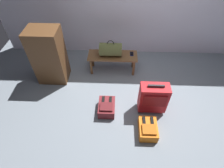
{
  "coord_description": "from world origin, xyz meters",
  "views": [
    {
      "loc": [
        -0.39,
        -2.03,
        2.57
      ],
      "look_at": [
        -0.48,
        0.18,
        0.25
      ],
      "focal_mm": 28.08,
      "sensor_mm": 36.0,
      "label": 1
    }
  ],
  "objects_px": {
    "bench": "(113,57)",
    "duffel_bag_olive": "(111,50)",
    "suitcase_upright_red": "(153,98)",
    "cell_phone": "(132,54)",
    "side_cabinet": "(49,56)",
    "backpack_maroon": "(107,107)",
    "backpack_orange": "(148,129)"
  },
  "relations": [
    {
      "from": "duffel_bag_olive",
      "to": "bench",
      "type": "bearing_deg",
      "value": 0.0
    },
    {
      "from": "cell_phone",
      "to": "suitcase_upright_red",
      "type": "distance_m",
      "value": 1.12
    },
    {
      "from": "duffel_bag_olive",
      "to": "suitcase_upright_red",
      "type": "relative_size",
      "value": 0.71
    },
    {
      "from": "bench",
      "to": "suitcase_upright_red",
      "type": "distance_m",
      "value": 1.24
    },
    {
      "from": "side_cabinet",
      "to": "suitcase_upright_red",
      "type": "bearing_deg",
      "value": -21.43
    },
    {
      "from": "cell_phone",
      "to": "suitcase_upright_red",
      "type": "relative_size",
      "value": 0.23
    },
    {
      "from": "cell_phone",
      "to": "side_cabinet",
      "type": "height_order",
      "value": "side_cabinet"
    },
    {
      "from": "backpack_maroon",
      "to": "side_cabinet",
      "type": "bearing_deg",
      "value": 144.56
    },
    {
      "from": "suitcase_upright_red",
      "to": "bench",
      "type": "bearing_deg",
      "value": 124.83
    },
    {
      "from": "suitcase_upright_red",
      "to": "backpack_orange",
      "type": "distance_m",
      "value": 0.51
    },
    {
      "from": "backpack_maroon",
      "to": "cell_phone",
      "type": "bearing_deg",
      "value": 68.15
    },
    {
      "from": "duffel_bag_olive",
      "to": "cell_phone",
      "type": "xyz_separation_m",
      "value": [
        0.43,
        0.05,
        -0.13
      ]
    },
    {
      "from": "cell_phone",
      "to": "backpack_maroon",
      "type": "distance_m",
      "value": 1.25
    },
    {
      "from": "duffel_bag_olive",
      "to": "suitcase_upright_red",
      "type": "distance_m",
      "value": 1.28
    },
    {
      "from": "suitcase_upright_red",
      "to": "backpack_orange",
      "type": "height_order",
      "value": "suitcase_upright_red"
    },
    {
      "from": "bench",
      "to": "duffel_bag_olive",
      "type": "height_order",
      "value": "duffel_bag_olive"
    },
    {
      "from": "duffel_bag_olive",
      "to": "backpack_orange",
      "type": "distance_m",
      "value": 1.67
    },
    {
      "from": "duffel_bag_olive",
      "to": "backpack_orange",
      "type": "bearing_deg",
      "value": -66.12
    },
    {
      "from": "suitcase_upright_red",
      "to": "backpack_orange",
      "type": "bearing_deg",
      "value": -102.48
    },
    {
      "from": "cell_phone",
      "to": "suitcase_upright_red",
      "type": "xyz_separation_m",
      "value": [
        0.32,
        -1.07,
        -0.09
      ]
    },
    {
      "from": "backpack_maroon",
      "to": "suitcase_upright_red",
      "type": "bearing_deg",
      "value": 4.16
    },
    {
      "from": "backpack_orange",
      "to": "bench",
      "type": "bearing_deg",
      "value": 112.57
    },
    {
      "from": "duffel_bag_olive",
      "to": "cell_phone",
      "type": "distance_m",
      "value": 0.45
    },
    {
      "from": "bench",
      "to": "cell_phone",
      "type": "height_order",
      "value": "cell_phone"
    },
    {
      "from": "backpack_maroon",
      "to": "backpack_orange",
      "type": "relative_size",
      "value": 1.0
    },
    {
      "from": "backpack_orange",
      "to": "side_cabinet",
      "type": "xyz_separation_m",
      "value": [
        -1.8,
        1.19,
        0.46
      ]
    },
    {
      "from": "bench",
      "to": "cell_phone",
      "type": "relative_size",
      "value": 6.94
    },
    {
      "from": "bench",
      "to": "backpack_maroon",
      "type": "distance_m",
      "value": 1.11
    },
    {
      "from": "cell_phone",
      "to": "suitcase_upright_red",
      "type": "height_order",
      "value": "suitcase_upright_red"
    },
    {
      "from": "side_cabinet",
      "to": "backpack_maroon",
      "type": "bearing_deg",
      "value": -35.44
    },
    {
      "from": "cell_phone",
      "to": "backpack_orange",
      "type": "xyz_separation_m",
      "value": [
        0.22,
        -1.52,
        -0.32
      ]
    },
    {
      "from": "suitcase_upright_red",
      "to": "duffel_bag_olive",
      "type": "bearing_deg",
      "value": 126.31
    }
  ]
}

